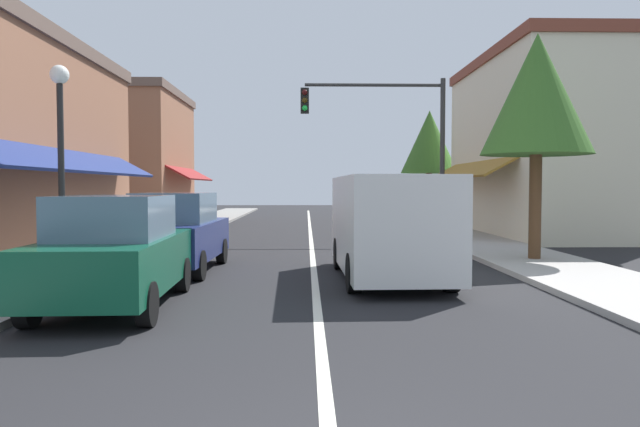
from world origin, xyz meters
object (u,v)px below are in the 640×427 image
(parked_car_second_left, at_px, (176,233))
(tree_right_far, at_px, (429,142))
(parked_car_nearest_left, at_px, (116,252))
(tree_right_near, at_px, (537,95))
(traffic_signal_mast_arm, at_px, (394,129))
(street_lamp_left_near, at_px, (61,135))
(van_in_lane, at_px, (388,224))

(parked_car_second_left, height_order, tree_right_far, tree_right_far)
(parked_car_nearest_left, bearing_deg, tree_right_near, 29.56)
(parked_car_nearest_left, distance_m, traffic_signal_mast_arm, 14.03)
(parked_car_second_left, bearing_deg, street_lamp_left_near, -132.99)
(parked_car_second_left, bearing_deg, tree_right_near, 9.80)
(van_in_lane, bearing_deg, traffic_signal_mast_arm, 79.49)
(tree_right_near, distance_m, tree_right_far, 15.69)
(parked_car_second_left, xyz_separation_m, tree_right_near, (8.62, 1.24, 3.28))
(van_in_lane, bearing_deg, tree_right_near, 29.93)
(parked_car_second_left, xyz_separation_m, street_lamp_left_near, (-1.79, -1.81, 2.02))
(van_in_lane, height_order, tree_right_far, tree_right_far)
(parked_car_nearest_left, height_order, traffic_signal_mast_arm, traffic_signal_mast_arm)
(parked_car_second_left, distance_m, traffic_signal_mast_arm, 10.68)
(tree_right_near, bearing_deg, tree_right_far, 87.81)
(traffic_signal_mast_arm, height_order, tree_right_near, traffic_signal_mast_arm)
(tree_right_near, bearing_deg, van_in_lane, -148.58)
(tree_right_near, bearing_deg, parked_car_second_left, -171.79)
(parked_car_second_left, bearing_deg, traffic_signal_mast_arm, 54.86)
(tree_right_far, bearing_deg, parked_car_nearest_left, -113.92)
(van_in_lane, bearing_deg, parked_car_second_left, 163.93)
(parked_car_nearest_left, bearing_deg, tree_right_far, 64.42)
(parked_car_second_left, height_order, street_lamp_left_near, street_lamp_left_near)
(van_in_lane, relative_size, street_lamp_left_near, 1.24)
(tree_right_near, bearing_deg, parked_car_nearest_left, -148.78)
(parked_car_nearest_left, distance_m, van_in_lane, 5.48)
(van_in_lane, height_order, tree_right_near, tree_right_near)
(parked_car_nearest_left, relative_size, street_lamp_left_near, 0.98)
(tree_right_near, bearing_deg, street_lamp_left_near, -163.63)
(parked_car_nearest_left, height_order, parked_car_second_left, same)
(traffic_signal_mast_arm, bearing_deg, tree_right_far, 70.38)
(parked_car_second_left, bearing_deg, tree_right_far, 63.00)
(parked_car_second_left, height_order, van_in_lane, van_in_lane)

